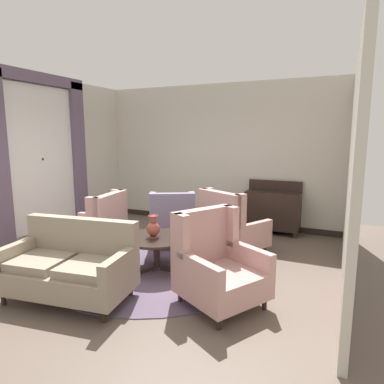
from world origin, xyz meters
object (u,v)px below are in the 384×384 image
porcelain_vase (153,228)px  armchair_beside_settee (230,229)px  sideboard (272,210)px  coffee_table (156,242)px  settee (70,267)px  side_table (217,243)px  armchair_back_corner (96,231)px  armchair_far_left (217,266)px  armchair_near_sideboard (172,222)px

porcelain_vase → armchair_beside_settee: bearing=54.4°
porcelain_vase → sideboard: size_ratio=0.31×
coffee_table → settee: size_ratio=0.60×
coffee_table → sideboard: sideboard is taller
coffee_table → porcelain_vase: 0.23m
coffee_table → side_table: 0.88m
settee → armchair_back_corner: bearing=109.8°
settee → armchair_far_left: (1.65, 0.62, 0.05)m
armchair_back_corner → settee: bearing=20.3°
porcelain_vase → armchair_beside_settee: size_ratio=0.28×
coffee_table → sideboard: size_ratio=0.90×
armchair_near_sideboard → armchair_far_left: armchair_far_left is taller
armchair_far_left → sideboard: size_ratio=1.09×
porcelain_vase → coffee_table: bearing=67.6°
porcelain_vase → side_table: size_ratio=0.48×
settee → armchair_back_corner: armchair_back_corner is taller
coffee_table → side_table: size_ratio=1.41×
settee → armchair_back_corner: size_ratio=1.52×
settee → sideboard: (1.66, 3.80, 0.08)m
coffee_table → armchair_far_left: bearing=-26.5°
armchair_back_corner → armchair_near_sideboard: bearing=133.6°
settee → armchair_beside_settee: armchair_beside_settee is taller
settee → sideboard: bearing=58.4°
armchair_beside_settee → side_table: bearing=120.0°
coffee_table → armchair_beside_settee: size_ratio=0.82×
armchair_far_left → side_table: bearing=50.0°
armchair_far_left → coffee_table: bearing=93.3°
porcelain_vase → armchair_near_sideboard: bearing=104.6°
settee → armchair_far_left: armchair_far_left is taller
armchair_back_corner → armchair_near_sideboard: (0.84, 1.04, -0.01)m
coffee_table → side_table: side_table is taller
settee → armchair_back_corner: 1.43m
armchair_back_corner → sideboard: bearing=130.0°
armchair_beside_settee → armchair_near_sideboard: size_ratio=1.02×
side_table → armchair_back_corner: bearing=-172.6°
armchair_beside_settee → armchair_far_left: 1.68m
porcelain_vase → settee: 1.27m
armchair_beside_settee → settee: bearing=87.8°
armchair_near_sideboard → sideboard: bearing=-162.8°
coffee_table → armchair_back_corner: (-1.16, 0.07, 0.01)m
armchair_near_sideboard → armchair_back_corner: bearing=23.1°
armchair_beside_settee → armchair_near_sideboard: bearing=24.9°
settee → armchair_near_sideboard: bearing=77.6°
settee → armchair_beside_settee: bearing=52.5°
settee → armchair_far_left: size_ratio=1.38×
porcelain_vase → settee: bearing=-112.7°
coffee_table → sideboard: 2.85m
side_table → sideboard: 2.30m
settee → sideboard: 4.14m
armchair_beside_settee → sideboard: size_ratio=1.10×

